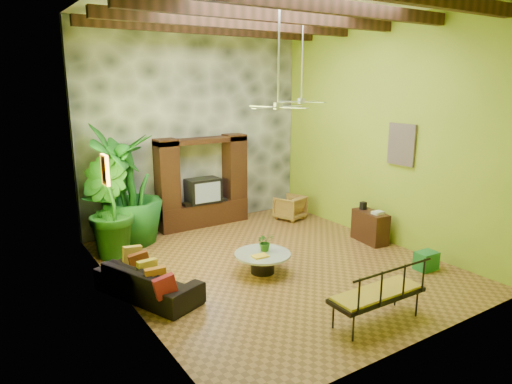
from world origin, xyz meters
TOP-DOWN VIEW (x-y plane):
  - ground at (0.00, 0.00)m, footprint 7.00×7.00m
  - ceiling at (0.00, 0.00)m, footprint 6.00×7.00m
  - back_wall at (0.00, 3.50)m, footprint 6.00×0.02m
  - left_wall at (-3.00, 0.00)m, footprint 0.02×7.00m
  - right_wall at (3.00, 0.00)m, footprint 0.02×7.00m
  - stone_accent_wall at (0.00, 3.44)m, footprint 5.98×0.10m
  - ceiling_beams at (0.00, 0.00)m, footprint 5.95×5.36m
  - entertainment_center at (0.00, 3.14)m, footprint 2.40×0.55m
  - ceiling_fan_front at (-0.20, -0.40)m, footprint 1.28×1.28m
  - ceiling_fan_back at (1.60, 1.20)m, footprint 1.28×1.28m
  - wall_art_mask at (-2.96, 1.00)m, footprint 0.06×0.32m
  - wall_art_painting at (2.96, -0.60)m, footprint 0.06×0.70m
  - sofa at (-2.65, -0.03)m, footprint 1.45×2.12m
  - wicker_armchair at (2.20, 2.33)m, footprint 0.87×0.88m
  - tall_plant_a at (-2.32, 2.82)m, footprint 1.66×1.75m
  - tall_plant_b at (-2.65, 2.27)m, footprint 1.32×1.43m
  - tall_plant_c at (-1.96, 2.81)m, footprint 1.87×1.87m
  - coffee_table at (-0.43, -0.25)m, footprint 1.09×1.09m
  - centerpiece_plant at (-0.30, -0.16)m, footprint 0.36×0.32m
  - yellow_tray at (-0.57, -0.39)m, footprint 0.30×0.23m
  - iron_bench at (-0.01, -2.85)m, footprint 1.61×0.60m
  - side_console at (2.65, -0.13)m, footprint 0.52×0.94m
  - green_bin at (2.37, -1.89)m, footprint 0.43×0.33m

SIDE VIEW (x-z plane):
  - ground at x=0.00m, z-range 0.00..0.00m
  - green_bin at x=2.37m, z-range 0.00..0.37m
  - coffee_table at x=-0.43m, z-range 0.06..0.46m
  - sofa at x=-2.65m, z-range 0.00..0.58m
  - wicker_armchair at x=2.20m, z-range 0.00..0.64m
  - side_console at x=2.65m, z-range 0.00..0.72m
  - yellow_tray at x=-0.57m, z-range 0.40..0.43m
  - iron_bench at x=-0.01m, z-range 0.25..0.82m
  - centerpiece_plant at x=-0.30m, z-range 0.40..0.76m
  - entertainment_center at x=0.00m, z-range -0.18..2.12m
  - tall_plant_b at x=-2.65m, z-range 0.00..2.08m
  - tall_plant_c at x=-1.96m, z-range 0.00..2.50m
  - tall_plant_a at x=-2.32m, z-range 0.00..2.76m
  - wall_art_mask at x=-2.96m, z-range 1.83..2.38m
  - wall_art_painting at x=2.96m, z-range 1.85..2.75m
  - back_wall at x=0.00m, z-range 0.00..5.00m
  - left_wall at x=-3.00m, z-range 0.00..5.00m
  - right_wall at x=3.00m, z-range 0.00..5.00m
  - stone_accent_wall at x=0.00m, z-range 0.01..4.99m
  - ceiling_fan_front at x=-0.20m, z-range 2.47..4.33m
  - ceiling_fan_back at x=1.60m, z-range 2.47..4.33m
  - ceiling_beams at x=0.00m, z-range 4.67..4.89m
  - ceiling at x=0.00m, z-range 4.99..5.01m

